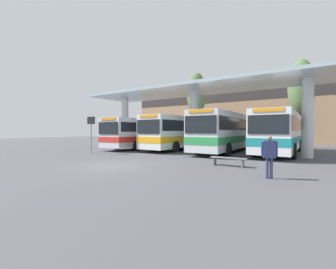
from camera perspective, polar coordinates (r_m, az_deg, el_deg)
ground_plane at (r=12.78m, az=-13.55°, el=-7.59°), size 100.00×100.00×0.00m
townhouse_backdrop at (r=36.17m, az=18.74°, el=5.76°), size 40.00×0.58×8.39m
station_canopy at (r=20.77m, az=6.81°, el=9.60°), size 22.43×5.94×5.76m
transit_bus_left_bay at (r=24.79m, az=-4.58°, el=0.62°), size 2.95×12.12×3.05m
transit_bus_center_bay at (r=23.01m, az=4.07°, el=0.79°), size 2.87×11.66×3.22m
transit_bus_right_bay at (r=20.87m, az=14.64°, el=0.95°), size 2.98×11.74×3.38m
transit_bus_far_right_bay at (r=20.61m, az=26.57°, el=0.79°), size 2.85×11.55×3.31m
waiting_bench_near_pillar at (r=12.50m, az=15.05°, el=-6.18°), size 1.92×0.44×0.46m
info_sign_platform at (r=19.26m, az=-18.96°, el=1.72°), size 0.90×0.09×3.02m
pedestrian_waiting at (r=9.78m, az=24.33°, el=-4.20°), size 0.61×0.40×1.70m
poplar_tree_behind_left at (r=30.98m, az=7.27°, el=10.13°), size 2.58×2.58×9.69m
poplar_tree_behind_right at (r=28.97m, az=30.77°, el=10.23°), size 2.72×2.72×9.67m
parked_car_street at (r=31.39m, az=26.27°, el=-0.65°), size 4.42×2.15×2.11m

